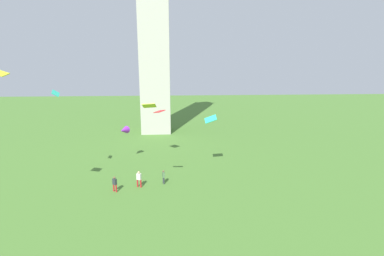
% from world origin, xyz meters
% --- Properties ---
extents(person_0, '(0.54, 0.43, 1.82)m').
position_xyz_m(person_0, '(-6.06, 20.61, 1.03)').
color(person_0, red).
rests_on(person_0, ground_plane).
extents(person_1, '(0.50, 0.46, 1.68)m').
position_xyz_m(person_1, '(-8.46, 19.65, 0.95)').
color(person_1, red).
rests_on(person_1, ground_plane).
extents(person_2, '(0.33, 0.48, 1.57)m').
position_xyz_m(person_2, '(-3.43, 21.36, 0.89)').
color(person_2, '#2D3338').
rests_on(person_2, ground_plane).
extents(kite_flying_0, '(0.86, 1.29, 0.75)m').
position_xyz_m(kite_flying_0, '(-14.54, 22.26, 10.11)').
color(kite_flying_0, '#29C09E').
extents(kite_flying_2, '(1.36, 0.93, 0.58)m').
position_xyz_m(kite_flying_2, '(-4.51, 18.29, 9.25)').
color(kite_flying_2, gold).
extents(kite_flying_3, '(1.41, 1.16, 1.06)m').
position_xyz_m(kite_flying_3, '(2.33, 25.21, 6.58)').
color(kite_flying_3, '#29CFAB').
extents(kite_flying_4, '(1.53, 1.76, 1.10)m').
position_xyz_m(kite_flying_4, '(-8.91, 29.26, 4.43)').
color(kite_flying_4, purple).
extents(kite_flying_5, '(1.73, 1.91, 0.56)m').
position_xyz_m(kite_flying_5, '(-4.10, 30.20, 6.82)').
color(kite_flying_5, red).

